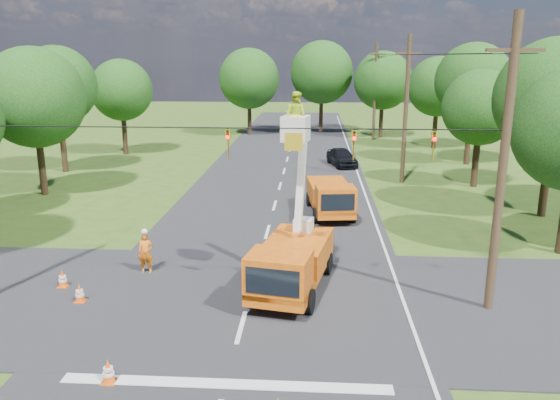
# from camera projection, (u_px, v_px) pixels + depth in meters

# --- Properties ---
(ground) EXTENTS (140.00, 140.00, 0.00)m
(ground) POSITION_uv_depth(u_px,v_px,m) (280.00, 187.00, 37.12)
(ground) COLOR #314E17
(ground) RESTS_ON ground
(road_main) EXTENTS (12.00, 100.00, 0.06)m
(road_main) POSITION_uv_depth(u_px,v_px,m) (280.00, 187.00, 37.12)
(road_main) COLOR black
(road_main) RESTS_ON ground
(road_cross) EXTENTS (56.00, 10.00, 0.07)m
(road_cross) POSITION_uv_depth(u_px,v_px,m) (248.00, 302.00, 19.76)
(road_cross) COLOR black
(road_cross) RESTS_ON ground
(stop_bar) EXTENTS (9.00, 0.45, 0.02)m
(stop_bar) POSITION_uv_depth(u_px,v_px,m) (226.00, 385.00, 14.74)
(stop_bar) COLOR silver
(stop_bar) RESTS_ON ground
(edge_line) EXTENTS (0.12, 90.00, 0.02)m
(edge_line) POSITION_uv_depth(u_px,v_px,m) (363.00, 188.00, 36.78)
(edge_line) COLOR silver
(edge_line) RESTS_ON ground
(bucket_truck) EXTENTS (3.19, 6.06, 7.42)m
(bucket_truck) POSITION_uv_depth(u_px,v_px,m) (292.00, 251.00, 20.30)
(bucket_truck) COLOR orange
(bucket_truck) RESTS_ON ground
(second_truck) EXTENTS (2.70, 5.68, 2.05)m
(second_truck) POSITION_uv_depth(u_px,v_px,m) (331.00, 197.00, 30.23)
(second_truck) COLOR orange
(second_truck) RESTS_ON ground
(ground_worker) EXTENTS (0.66, 0.45, 1.75)m
(ground_worker) POSITION_uv_depth(u_px,v_px,m) (146.00, 253.00, 22.16)
(ground_worker) COLOR orange
(ground_worker) RESTS_ON ground
(distant_car) EXTENTS (2.74, 4.56, 1.45)m
(distant_car) POSITION_uv_depth(u_px,v_px,m) (342.00, 157.00, 43.95)
(distant_car) COLOR black
(distant_car) RESTS_ON ground
(traffic_cone_0) EXTENTS (0.38, 0.38, 0.71)m
(traffic_cone_0) POSITION_uv_depth(u_px,v_px,m) (108.00, 371.00, 14.76)
(traffic_cone_0) COLOR #F3530C
(traffic_cone_0) RESTS_ON ground
(traffic_cone_2) EXTENTS (0.38, 0.38, 0.71)m
(traffic_cone_2) POSITION_uv_depth(u_px,v_px,m) (302.00, 239.00, 25.41)
(traffic_cone_2) COLOR #F3530C
(traffic_cone_2) RESTS_ON ground
(traffic_cone_3) EXTENTS (0.38, 0.38, 0.71)m
(traffic_cone_3) POSITION_uv_depth(u_px,v_px,m) (300.00, 217.00, 28.84)
(traffic_cone_3) COLOR #F3530C
(traffic_cone_3) RESTS_ON ground
(traffic_cone_4) EXTENTS (0.38, 0.38, 0.71)m
(traffic_cone_4) POSITION_uv_depth(u_px,v_px,m) (80.00, 293.00, 19.63)
(traffic_cone_4) COLOR #F3530C
(traffic_cone_4) RESTS_ON ground
(traffic_cone_5) EXTENTS (0.38, 0.38, 0.71)m
(traffic_cone_5) POSITION_uv_depth(u_px,v_px,m) (63.00, 279.00, 20.90)
(traffic_cone_5) COLOR #F3530C
(traffic_cone_5) RESTS_ON ground
(traffic_cone_7) EXTENTS (0.38, 0.38, 0.71)m
(traffic_cone_7) POSITION_uv_depth(u_px,v_px,m) (327.00, 197.00, 32.90)
(traffic_cone_7) COLOR #F3530C
(traffic_cone_7) RESTS_ON ground
(pole_right_near) EXTENTS (1.80, 0.30, 10.00)m
(pole_right_near) POSITION_uv_depth(u_px,v_px,m) (503.00, 166.00, 17.93)
(pole_right_near) COLOR #4C3823
(pole_right_near) RESTS_ON ground
(pole_right_mid) EXTENTS (1.80, 0.30, 10.00)m
(pole_right_mid) POSITION_uv_depth(u_px,v_px,m) (406.00, 109.00, 37.22)
(pole_right_mid) COLOR #4C3823
(pole_right_mid) RESTS_ON ground
(pole_right_far) EXTENTS (1.80, 0.30, 10.00)m
(pole_right_far) POSITION_uv_depth(u_px,v_px,m) (375.00, 91.00, 56.52)
(pole_right_far) COLOR #4C3823
(pole_right_far) RESTS_ON ground
(signal_span) EXTENTS (18.00, 0.29, 1.07)m
(signal_span) POSITION_uv_depth(u_px,v_px,m) (312.00, 141.00, 18.11)
(signal_span) COLOR black
(signal_span) RESTS_ON ground
(tree_left_d) EXTENTS (6.20, 6.20, 9.24)m
(tree_left_d) POSITION_uv_depth(u_px,v_px,m) (34.00, 98.00, 33.58)
(tree_left_d) COLOR #382616
(tree_left_d) RESTS_ON ground
(tree_left_e) EXTENTS (5.80, 5.80, 9.41)m
(tree_left_e) POSITION_uv_depth(u_px,v_px,m) (57.00, 86.00, 40.35)
(tree_left_e) COLOR #382616
(tree_left_e) RESTS_ON ground
(tree_left_f) EXTENTS (5.40, 5.40, 8.40)m
(tree_left_f) POSITION_uv_depth(u_px,v_px,m) (121.00, 90.00, 48.15)
(tree_left_f) COLOR #382616
(tree_left_f) RESTS_ON ground
(tree_right_b) EXTENTS (6.40, 6.40, 9.65)m
(tree_right_b) POSITION_uv_depth(u_px,v_px,m) (556.00, 99.00, 28.77)
(tree_right_b) COLOR #382616
(tree_right_b) RESTS_ON ground
(tree_right_c) EXTENTS (5.00, 5.00, 7.83)m
(tree_right_c) POSITION_uv_depth(u_px,v_px,m) (481.00, 108.00, 35.92)
(tree_right_c) COLOR #382616
(tree_right_c) RESTS_ON ground
(tree_right_d) EXTENTS (6.00, 6.00, 9.70)m
(tree_right_d) POSITION_uv_depth(u_px,v_px,m) (473.00, 81.00, 43.19)
(tree_right_d) COLOR #382616
(tree_right_d) RESTS_ON ground
(tree_right_e) EXTENTS (5.60, 5.60, 8.63)m
(tree_right_e) POSITION_uv_depth(u_px,v_px,m) (438.00, 87.00, 51.19)
(tree_right_e) COLOR #382616
(tree_right_e) RESTS_ON ground
(tree_far_a) EXTENTS (6.60, 6.60, 9.50)m
(tree_far_a) POSITION_uv_depth(u_px,v_px,m) (249.00, 79.00, 59.96)
(tree_far_a) COLOR #382616
(tree_far_a) RESTS_ON ground
(tree_far_b) EXTENTS (7.00, 7.00, 10.32)m
(tree_far_b) POSITION_uv_depth(u_px,v_px,m) (322.00, 73.00, 61.24)
(tree_far_b) COLOR #382616
(tree_far_b) RESTS_ON ground
(tree_far_c) EXTENTS (6.20, 6.20, 9.18)m
(tree_far_c) POSITION_uv_depth(u_px,v_px,m) (383.00, 81.00, 58.14)
(tree_far_c) COLOR #382616
(tree_far_c) RESTS_ON ground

